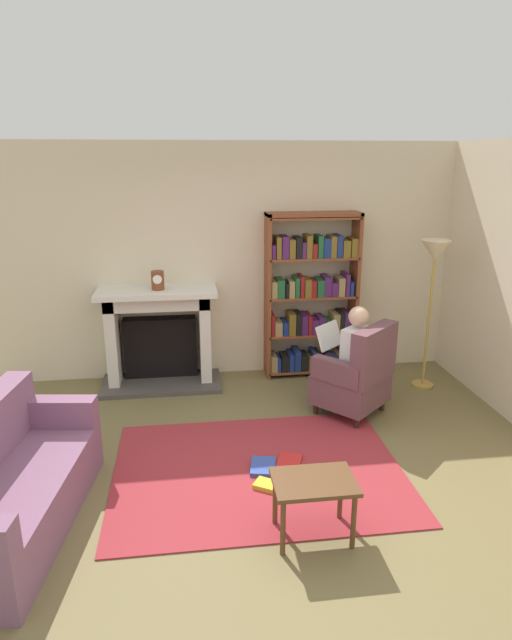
# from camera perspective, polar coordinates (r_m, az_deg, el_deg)

# --- Properties ---
(ground) EXTENTS (14.00, 14.00, 0.00)m
(ground) POSITION_cam_1_polar(r_m,az_deg,el_deg) (4.42, 0.78, -17.87)
(ground) COLOR olive
(back_wall) EXTENTS (5.60, 0.10, 2.70)m
(back_wall) POSITION_cam_1_polar(r_m,az_deg,el_deg) (6.27, -2.53, 6.18)
(back_wall) COLOR beige
(back_wall) RESTS_ON ground
(side_wall_right) EXTENTS (0.10, 5.20, 2.70)m
(side_wall_right) POSITION_cam_1_polar(r_m,az_deg,el_deg) (5.91, 25.34, 3.87)
(side_wall_right) COLOR beige
(side_wall_right) RESTS_ON ground
(area_rug) EXTENTS (2.40, 1.80, 0.01)m
(area_rug) POSITION_cam_1_polar(r_m,az_deg,el_deg) (4.66, 0.23, -15.72)
(area_rug) COLOR maroon
(area_rug) RESTS_ON ground
(fireplace) EXTENTS (1.35, 0.64, 1.13)m
(fireplace) POSITION_cam_1_polar(r_m,az_deg,el_deg) (6.20, -10.26, -1.40)
(fireplace) COLOR #4C4742
(fireplace) RESTS_ON ground
(mantel_clock) EXTENTS (0.14, 0.14, 0.21)m
(mantel_clock) POSITION_cam_1_polar(r_m,az_deg,el_deg) (5.93, -10.44, 4.18)
(mantel_clock) COLOR brown
(mantel_clock) RESTS_ON fireplace
(bookshelf) EXTENTS (1.07, 0.32, 1.93)m
(bookshelf) POSITION_cam_1_polar(r_m,az_deg,el_deg) (6.29, 5.91, 2.44)
(bookshelf) COLOR brown
(bookshelf) RESTS_ON ground
(armchair_reading) EXTENTS (0.89, 0.89, 0.97)m
(armchair_reading) POSITION_cam_1_polar(r_m,az_deg,el_deg) (5.49, 10.69, -5.83)
(armchair_reading) COLOR #331E14
(armchair_reading) RESTS_ON ground
(seated_reader) EXTENTS (0.58, 0.59, 1.14)m
(seated_reader) POSITION_cam_1_polar(r_m,az_deg,el_deg) (5.47, 9.74, -3.64)
(seated_reader) COLOR silver
(seated_reader) RESTS_ON ground
(sofa_floral) EXTENTS (0.94, 1.78, 0.85)m
(sofa_floral) POSITION_cam_1_polar(r_m,az_deg,el_deg) (4.26, -24.95, -15.99)
(sofa_floral) COLOR #815572
(sofa_floral) RESTS_ON ground
(side_table) EXTENTS (0.56, 0.39, 0.45)m
(side_table) POSITION_cam_1_polar(r_m,az_deg,el_deg) (3.81, 6.19, -17.46)
(side_table) COLOR brown
(side_table) RESTS_ON ground
(scattered_books) EXTENTS (0.50, 0.58, 0.04)m
(scattered_books) POSITION_cam_1_polar(r_m,az_deg,el_deg) (4.63, 1.72, -15.62)
(scattered_books) COLOR red
(scattered_books) RESTS_ON area_rug
(floor_lamp) EXTENTS (0.32, 0.32, 1.68)m
(floor_lamp) POSITION_cam_1_polar(r_m,az_deg,el_deg) (6.08, 18.46, 5.70)
(floor_lamp) COLOR #B7933F
(floor_lamp) RESTS_ON ground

